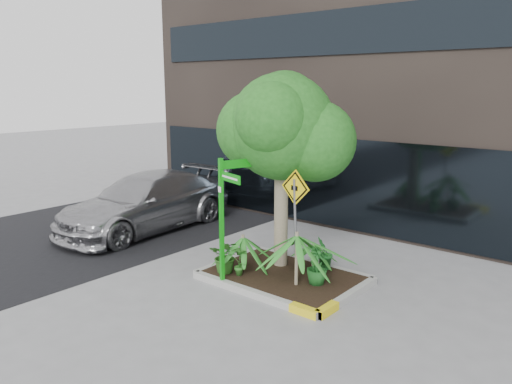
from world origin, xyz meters
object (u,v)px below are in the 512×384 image
Objects in this scene: street_sign_post at (225,209)px; cattle_sign at (295,207)px; tree at (282,127)px; parked_car at (146,202)px.

street_sign_post reaches higher than cattle_sign.
tree reaches higher than parked_car.
parked_car is 2.06× the size of street_sign_post.
tree is at bearing 95.50° from street_sign_post.
parked_car is 2.37× the size of cattle_sign.
parked_car is at bearing 177.89° from tree.
tree is 1.87m from cattle_sign.
cattle_sign is (0.85, -0.67, -1.53)m from tree.
cattle_sign is at bearing 52.95° from street_sign_post.
parked_car is 6.08m from cattle_sign.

